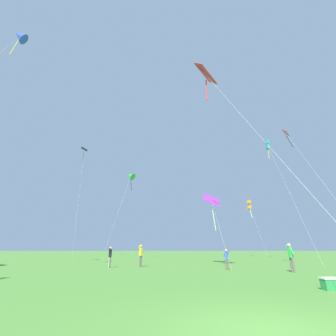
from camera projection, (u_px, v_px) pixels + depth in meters
ground_plane at (276, 335)px, 4.02m from camera, size 400.00×400.00×0.00m
kite_orange_box at (249, 205)px, 48.88m from camera, size 0.87×5.69×11.53m
kite_black_large at (84, 154)px, 49.44m from camera, size 4.60×9.68×23.05m
kite_pink_low at (290, 139)px, 22.96m from camera, size 0.86×8.17×13.46m
kite_blue_delta at (20, 36)px, 18.34m from camera, size 1.42×8.34×18.39m
kite_purple_streamer at (212, 206)px, 24.36m from camera, size 2.03×7.10×7.38m
kite_red_high at (207, 78)px, 17.36m from camera, size 3.98×9.01×15.27m
kite_teal_box at (268, 145)px, 36.19m from camera, size 3.14×12.19×18.06m
kite_green_small at (131, 176)px, 37.58m from camera, size 2.60×8.29×13.71m
person_with_spool at (141, 253)px, 19.65m from camera, size 0.46×0.49×1.81m
person_foreground_watcher at (110, 255)px, 18.64m from camera, size 0.22×0.53×1.62m
person_near_tree at (291, 255)px, 15.08m from camera, size 0.26×0.58×1.81m
person_child_small at (227, 257)px, 16.72m from camera, size 0.46×0.22×1.44m
picnic_cooler at (330, 284)px, 8.42m from camera, size 0.60×0.40×0.44m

